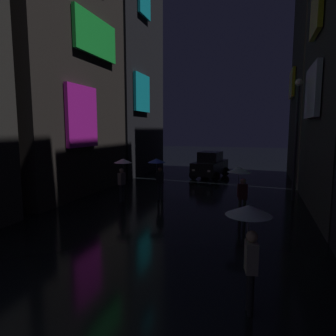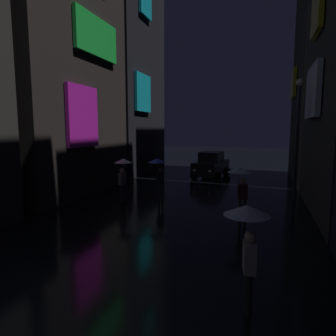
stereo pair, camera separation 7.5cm
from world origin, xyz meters
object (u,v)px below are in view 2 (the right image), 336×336
object	(u,v)px
car_distant	(211,165)
streetlamp_right_far	(297,127)
pedestrian_near_crossing_clear	(248,229)
pedestrian_midstreet_centre_blue	(158,167)
pedestrian_midstreet_left_clear	(123,168)
pedestrian_foreground_right_clear	(240,179)

from	to	relation	value
car_distant	streetlamp_right_far	bearing A→B (deg)	-49.51
pedestrian_near_crossing_clear	pedestrian_midstreet_centre_blue	xyz separation A→B (m)	(-4.75, 8.26, 0.00)
pedestrian_near_crossing_clear	streetlamp_right_far	distance (m)	10.50
pedestrian_midstreet_left_clear	pedestrian_foreground_right_clear	size ratio (longest dim) A/B	1.00
pedestrian_midstreet_left_clear	car_distant	distance (m)	9.17
pedestrian_near_crossing_clear	car_distant	distance (m)	16.58
pedestrian_near_crossing_clear	pedestrian_midstreet_centre_blue	bearing A→B (deg)	119.88
pedestrian_foreground_right_clear	streetlamp_right_far	world-z (taller)	streetlamp_right_far
pedestrian_midstreet_centre_blue	streetlamp_right_far	xyz separation A→B (m)	(6.52, 1.88, 2.03)
pedestrian_near_crossing_clear	car_distant	bearing A→B (deg)	101.85
pedestrian_midstreet_left_clear	car_distant	bearing A→B (deg)	71.18
pedestrian_midstreet_centre_blue	car_distant	xyz separation A→B (m)	(1.34, 7.95, -0.74)
pedestrian_midstreet_centre_blue	streetlamp_right_far	size ratio (longest dim) A/B	0.35
pedestrian_midstreet_left_clear	pedestrian_foreground_right_clear	bearing A→B (deg)	-15.31
pedestrian_near_crossing_clear	pedestrian_midstreet_left_clear	bearing A→B (deg)	130.02
pedestrian_near_crossing_clear	pedestrian_midstreet_centre_blue	distance (m)	9.53
pedestrian_midstreet_centre_blue	pedestrian_foreground_right_clear	size ratio (longest dim) A/B	1.00
pedestrian_foreground_right_clear	pedestrian_near_crossing_clear	bearing A→B (deg)	-84.55
car_distant	pedestrian_near_crossing_clear	bearing A→B (deg)	-78.15
pedestrian_midstreet_left_clear	pedestrian_near_crossing_clear	xyz separation A→B (m)	(6.35, -7.56, 0.00)
pedestrian_near_crossing_clear	pedestrian_foreground_right_clear	xyz separation A→B (m)	(-0.57, 5.98, 0.00)
car_distant	streetlamp_right_far	size ratio (longest dim) A/B	0.72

